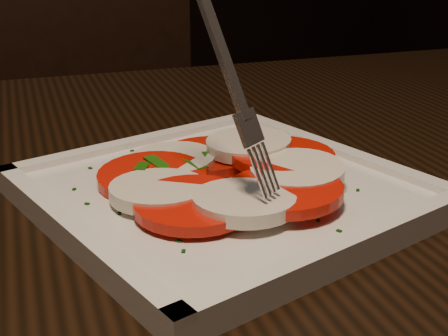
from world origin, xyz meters
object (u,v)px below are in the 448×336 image
(chair, at_px, (107,148))
(plate, at_px, (224,194))
(fork, at_px, (211,55))
(table, at_px, (220,248))

(chair, bearing_deg, plate, -93.46)
(chair, bearing_deg, fork, -94.83)
(table, distance_m, chair, 0.69)
(table, bearing_deg, plate, -112.44)
(table, relative_size, plate, 4.69)
(table, distance_m, plate, 0.15)
(table, relative_size, fork, 7.09)
(table, height_order, chair, chair)
(table, height_order, plate, plate)
(fork, bearing_deg, table, 33.20)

